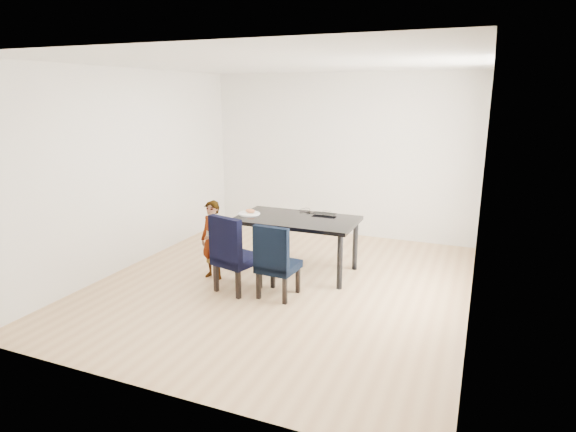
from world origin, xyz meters
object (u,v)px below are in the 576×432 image
at_px(chair_left, 237,253).
at_px(laptop, 325,213).
at_px(plate, 249,214).
at_px(dining_table, 296,245).
at_px(chair_right, 278,260).
at_px(child, 213,240).

relative_size(chair_left, laptop, 2.93).
bearing_deg(plate, dining_table, 4.76).
xyz_separation_m(chair_left, chair_right, (0.53, 0.03, -0.03)).
xyz_separation_m(chair_right, laptop, (0.18, 1.20, 0.31)).
relative_size(dining_table, chair_left, 1.65).
bearing_deg(chair_left, plate, 121.51).
distance_m(dining_table, chair_right, 0.86).
relative_size(dining_table, plate, 5.31).
height_order(plate, laptop, laptop).
distance_m(chair_left, plate, 0.90).
relative_size(chair_left, child, 0.93).
relative_size(child, plate, 3.45).
bearing_deg(laptop, plate, 22.25).
height_order(dining_table, chair_left, chair_left).
xyz_separation_m(chair_left, plate, (-0.25, 0.82, 0.27)).
xyz_separation_m(child, plate, (0.23, 0.59, 0.24)).
bearing_deg(plate, chair_left, -73.09).
distance_m(chair_right, laptop, 1.25).
bearing_deg(child, chair_right, 3.56).
relative_size(dining_table, child, 1.54).
xyz_separation_m(chair_left, child, (-0.48, 0.23, 0.04)).
xyz_separation_m(plate, laptop, (0.97, 0.41, 0.00)).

